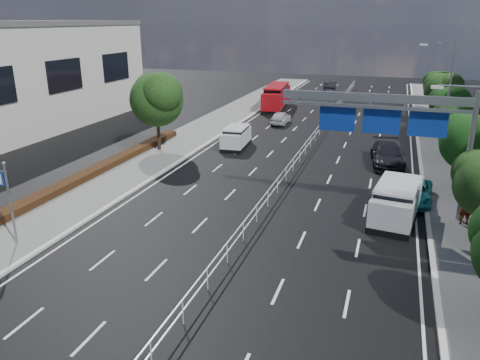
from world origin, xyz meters
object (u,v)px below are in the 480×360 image
(overhead_gantry, at_px, (396,117))
(near_car_silver, at_px, (281,118))
(white_minivan, at_px, (236,137))
(pedestrian_a, at_px, (466,209))
(near_car_dark, at_px, (330,87))
(parked_car_dark, at_px, (387,155))
(silver_minivan, at_px, (396,202))
(parked_car_teal, at_px, (414,192))
(toilet_sign, at_px, (0,189))
(red_bus, at_px, (276,96))

(overhead_gantry, xyz_separation_m, near_car_silver, (-11.51, 21.82, -4.94))
(white_minivan, height_order, pedestrian_a, pedestrian_a)
(near_car_silver, bearing_deg, near_car_dark, -92.58)
(parked_car_dark, xyz_separation_m, pedestrian_a, (4.29, -10.47, 0.21))
(near_car_silver, relative_size, silver_minivan, 0.72)
(silver_minivan, bearing_deg, parked_car_teal, 79.98)
(overhead_gantry, bearing_deg, silver_minivan, -60.42)
(toilet_sign, relative_size, white_minivan, 1.00)
(white_minivan, distance_m, parked_car_dark, 12.75)
(white_minivan, height_order, near_car_dark, white_minivan)
(white_minivan, relative_size, parked_car_teal, 0.98)
(toilet_sign, bearing_deg, parked_car_teal, 32.81)
(parked_car_dark, relative_size, pedestrian_a, 3.17)
(white_minivan, height_order, near_car_silver, white_minivan)
(toilet_sign, xyz_separation_m, red_bus, (3.45, 40.84, -1.44))
(near_car_dark, bearing_deg, silver_minivan, 96.45)
(near_car_dark, height_order, pedestrian_a, pedestrian_a)
(near_car_dark, distance_m, parked_car_dark, 37.72)
(red_bus, bearing_deg, parked_car_teal, -66.33)
(white_minivan, xyz_separation_m, red_bus, (-1.32, 19.66, 0.61))
(near_car_dark, xyz_separation_m, parked_car_teal, (11.26, -43.93, -0.22))
(parked_car_teal, distance_m, pedestrian_a, 3.96)
(overhead_gantry, bearing_deg, parked_car_teal, 56.57)
(overhead_gantry, xyz_separation_m, red_bus, (-14.24, 30.78, -4.10))
(near_car_silver, relative_size, parked_car_dark, 0.70)
(red_bus, relative_size, near_car_silver, 2.52)
(near_car_dark, height_order, parked_car_dark, near_car_dark)
(near_car_silver, bearing_deg, red_bus, -71.41)
(near_car_silver, relative_size, near_car_dark, 0.77)
(parked_car_teal, relative_size, pedestrian_a, 2.51)
(parked_car_teal, bearing_deg, near_car_dark, 108.17)
(parked_car_dark, bearing_deg, red_bus, 117.00)
(red_bus, relative_size, silver_minivan, 1.81)
(white_minivan, relative_size, red_bus, 0.44)
(toilet_sign, xyz_separation_m, near_car_silver, (6.19, 31.87, -2.28))
(overhead_gantry, distance_m, red_bus, 34.16)
(overhead_gantry, distance_m, pedestrian_a, 6.15)
(near_car_dark, distance_m, pedestrian_a, 48.95)
(toilet_sign, bearing_deg, near_car_dark, 81.93)
(near_car_silver, bearing_deg, pedestrian_a, 126.29)
(parked_car_teal, bearing_deg, pedestrian_a, -47.07)
(pedestrian_a, bearing_deg, overhead_gantry, -14.76)
(parked_car_dark, distance_m, pedestrian_a, 11.32)
(red_bus, xyz_separation_m, near_car_dark, (4.54, 15.51, -0.68))
(red_bus, distance_m, parked_car_teal, 32.53)
(toilet_sign, relative_size, silver_minivan, 0.80)
(white_minivan, relative_size, parked_car_dark, 0.77)
(red_bus, relative_size, pedestrian_a, 5.58)
(white_minivan, bearing_deg, parked_car_dark, -10.21)
(red_bus, height_order, pedestrian_a, red_bus)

